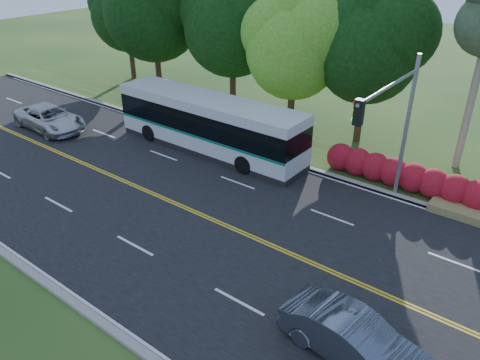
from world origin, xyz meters
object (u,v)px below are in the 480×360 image
Objects in this scene: transit_bus at (209,125)px; sedan at (353,339)px; traffic_signal at (395,117)px; suv at (50,118)px.

sedan is (13.60, -9.10, -0.83)m from transit_bus.
traffic_signal is 22.02m from suv.
sedan is (2.73, -8.72, -3.89)m from traffic_signal.
suv reaches higher than sedan.
traffic_signal is 9.93m from sedan.
transit_bus is 2.66× the size of sedan.
sedan is at bearing -72.59° from traffic_signal.
traffic_signal is at bearing -1.91° from transit_bus.
traffic_signal is 11.29m from transit_bus.
transit_bus reaches higher than sedan.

